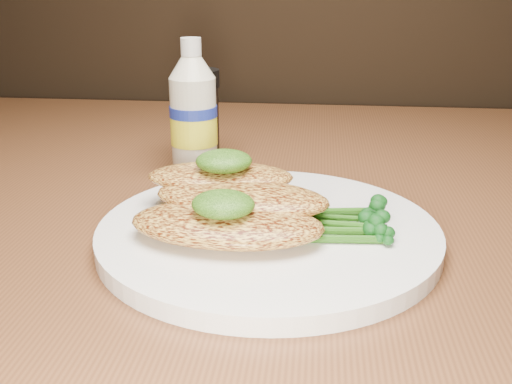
# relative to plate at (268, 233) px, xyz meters

# --- Properties ---
(plate) EXTENTS (0.29, 0.29, 0.02)m
(plate) POSITION_rel_plate_xyz_m (0.00, 0.00, 0.00)
(plate) COLOR white
(plate) RESTS_ON dining_table
(chicken_front) EXTENTS (0.16, 0.09, 0.03)m
(chicken_front) POSITION_rel_plate_xyz_m (-0.03, -0.03, 0.02)
(chicken_front) COLOR gold
(chicken_front) RESTS_ON plate
(chicken_mid) EXTENTS (0.16, 0.10, 0.02)m
(chicken_mid) POSITION_rel_plate_xyz_m (-0.02, 0.01, 0.03)
(chicken_mid) COLOR gold
(chicken_mid) RESTS_ON plate
(chicken_back) EXTENTS (0.14, 0.08, 0.02)m
(chicken_back) POSITION_rel_plate_xyz_m (-0.05, 0.04, 0.03)
(chicken_back) COLOR gold
(chicken_back) RESTS_ON plate
(pesto_front) EXTENTS (0.06, 0.06, 0.02)m
(pesto_front) POSITION_rel_plate_xyz_m (-0.03, -0.04, 0.04)
(pesto_front) COLOR #123608
(pesto_front) RESTS_ON chicken_front
(pesto_back) EXTENTS (0.06, 0.06, 0.02)m
(pesto_back) POSITION_rel_plate_xyz_m (-0.04, 0.04, 0.05)
(pesto_back) COLOR #123608
(pesto_back) RESTS_ON chicken_back
(broccolini_bundle) EXTENTS (0.15, 0.12, 0.02)m
(broccolini_bundle) POSITION_rel_plate_xyz_m (0.04, -0.00, 0.02)
(broccolini_bundle) COLOR #245813
(broccolini_bundle) RESTS_ON plate
(mayo_bottle) EXTENTS (0.06, 0.06, 0.15)m
(mayo_bottle) POSITION_rel_plate_xyz_m (-0.10, 0.18, 0.07)
(mayo_bottle) COLOR beige
(mayo_bottle) RESTS_ON dining_table
(pepper_grinder) EXTENTS (0.05, 0.05, 0.11)m
(pepper_grinder) POSITION_rel_plate_xyz_m (-0.10, 0.24, 0.05)
(pepper_grinder) COLOR black
(pepper_grinder) RESTS_ON dining_table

